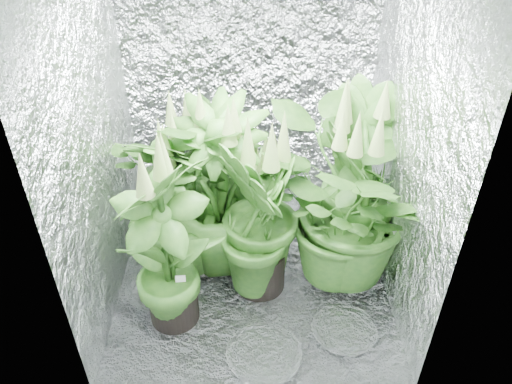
{
  "coord_description": "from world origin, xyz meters",
  "views": [
    {
      "loc": [
        -0.03,
        -2.22,
        2.24
      ],
      "look_at": [
        0.02,
        0.0,
        0.63
      ],
      "focal_mm": 35.0,
      "sensor_mm": 36.0,
      "label": 1
    }
  ],
  "objects_px": {
    "plant_a": "(194,174)",
    "plant_g": "(260,220)",
    "plant_d": "(173,208)",
    "plant_b": "(261,201)",
    "plant_f": "(165,245)",
    "plant_h": "(217,190)",
    "plant_c": "(355,180)",
    "plant_e": "(348,206)",
    "circulation_fan": "(335,203)"
  },
  "relations": [
    {
      "from": "plant_g",
      "to": "plant_h",
      "type": "xyz_separation_m",
      "value": [
        -0.24,
        0.24,
        0.04
      ]
    },
    {
      "from": "plant_a",
      "to": "plant_d",
      "type": "xyz_separation_m",
      "value": [
        -0.1,
        -0.3,
        -0.04
      ]
    },
    {
      "from": "plant_a",
      "to": "plant_g",
      "type": "distance_m",
      "value": 0.61
    },
    {
      "from": "plant_c",
      "to": "plant_h",
      "type": "relative_size",
      "value": 1.02
    },
    {
      "from": "plant_d",
      "to": "plant_f",
      "type": "xyz_separation_m",
      "value": [
        0.01,
        -0.39,
        0.07
      ]
    },
    {
      "from": "plant_d",
      "to": "plant_b",
      "type": "bearing_deg",
      "value": 18.41
    },
    {
      "from": "plant_f",
      "to": "plant_h",
      "type": "height_order",
      "value": "plant_h"
    },
    {
      "from": "plant_d",
      "to": "plant_h",
      "type": "relative_size",
      "value": 0.9
    },
    {
      "from": "plant_a",
      "to": "circulation_fan",
      "type": "bearing_deg",
      "value": 8.21
    },
    {
      "from": "plant_b",
      "to": "plant_f",
      "type": "xyz_separation_m",
      "value": [
        -0.51,
        -0.57,
        0.16
      ]
    },
    {
      "from": "plant_c",
      "to": "plant_g",
      "type": "height_order",
      "value": "plant_c"
    },
    {
      "from": "plant_d",
      "to": "plant_e",
      "type": "distance_m",
      "value": 1.0
    },
    {
      "from": "plant_h",
      "to": "circulation_fan",
      "type": "relative_size",
      "value": 3.0
    },
    {
      "from": "plant_c",
      "to": "plant_h",
      "type": "height_order",
      "value": "plant_c"
    },
    {
      "from": "plant_a",
      "to": "plant_b",
      "type": "distance_m",
      "value": 0.46
    },
    {
      "from": "plant_e",
      "to": "plant_g",
      "type": "xyz_separation_m",
      "value": [
        -0.5,
        -0.06,
        -0.04
      ]
    },
    {
      "from": "plant_b",
      "to": "circulation_fan",
      "type": "distance_m",
      "value": 0.62
    },
    {
      "from": "plant_a",
      "to": "plant_b",
      "type": "relative_size",
      "value": 1.25
    },
    {
      "from": "plant_d",
      "to": "circulation_fan",
      "type": "height_order",
      "value": "plant_d"
    },
    {
      "from": "plant_d",
      "to": "circulation_fan",
      "type": "relative_size",
      "value": 2.7
    },
    {
      "from": "plant_d",
      "to": "plant_g",
      "type": "relative_size",
      "value": 0.96
    },
    {
      "from": "plant_g",
      "to": "plant_h",
      "type": "height_order",
      "value": "plant_h"
    },
    {
      "from": "plant_d",
      "to": "circulation_fan",
      "type": "distance_m",
      "value": 1.17
    },
    {
      "from": "plant_c",
      "to": "plant_g",
      "type": "distance_m",
      "value": 0.66
    },
    {
      "from": "plant_d",
      "to": "circulation_fan",
      "type": "xyz_separation_m",
      "value": [
        1.04,
        0.43,
        -0.31
      ]
    },
    {
      "from": "plant_e",
      "to": "circulation_fan",
      "type": "bearing_deg",
      "value": 85.16
    },
    {
      "from": "plant_e",
      "to": "plant_g",
      "type": "bearing_deg",
      "value": -173.47
    },
    {
      "from": "plant_b",
      "to": "plant_h",
      "type": "bearing_deg",
      "value": -160.64
    },
    {
      "from": "plant_e",
      "to": "plant_g",
      "type": "distance_m",
      "value": 0.5
    },
    {
      "from": "plant_g",
      "to": "plant_e",
      "type": "bearing_deg",
      "value": 6.53
    },
    {
      "from": "plant_b",
      "to": "plant_f",
      "type": "relative_size",
      "value": 0.74
    },
    {
      "from": "plant_a",
      "to": "plant_c",
      "type": "bearing_deg",
      "value": -8.88
    },
    {
      "from": "plant_a",
      "to": "plant_d",
      "type": "height_order",
      "value": "plant_a"
    },
    {
      "from": "plant_g",
      "to": "circulation_fan",
      "type": "height_order",
      "value": "plant_g"
    },
    {
      "from": "plant_c",
      "to": "plant_e",
      "type": "relative_size",
      "value": 1.05
    },
    {
      "from": "plant_c",
      "to": "plant_g",
      "type": "bearing_deg",
      "value": -152.54
    },
    {
      "from": "plant_a",
      "to": "plant_g",
      "type": "height_order",
      "value": "plant_g"
    },
    {
      "from": "plant_e",
      "to": "plant_h",
      "type": "relative_size",
      "value": 0.97
    },
    {
      "from": "plant_h",
      "to": "plant_b",
      "type": "bearing_deg",
      "value": 19.36
    },
    {
      "from": "plant_f",
      "to": "plant_g",
      "type": "xyz_separation_m",
      "value": [
        0.49,
        0.24,
        -0.04
      ]
    },
    {
      "from": "plant_a",
      "to": "circulation_fan",
      "type": "xyz_separation_m",
      "value": [
        0.94,
        0.14,
        -0.35
      ]
    },
    {
      "from": "plant_c",
      "to": "plant_g",
      "type": "relative_size",
      "value": 1.09
    },
    {
      "from": "plant_b",
      "to": "plant_g",
      "type": "height_order",
      "value": "plant_g"
    },
    {
      "from": "plant_b",
      "to": "plant_c",
      "type": "relative_size",
      "value": 0.72
    },
    {
      "from": "plant_f",
      "to": "plant_h",
      "type": "bearing_deg",
      "value": 62.79
    },
    {
      "from": "plant_c",
      "to": "plant_f",
      "type": "height_order",
      "value": "plant_c"
    },
    {
      "from": "plant_d",
      "to": "plant_g",
      "type": "bearing_deg",
      "value": -17.23
    },
    {
      "from": "plant_h",
      "to": "plant_e",
      "type": "bearing_deg",
      "value": -13.65
    },
    {
      "from": "plant_f",
      "to": "circulation_fan",
      "type": "xyz_separation_m",
      "value": [
        1.03,
        0.83,
        -0.38
      ]
    },
    {
      "from": "plant_c",
      "to": "plant_f",
      "type": "distance_m",
      "value": 1.2
    }
  ]
}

